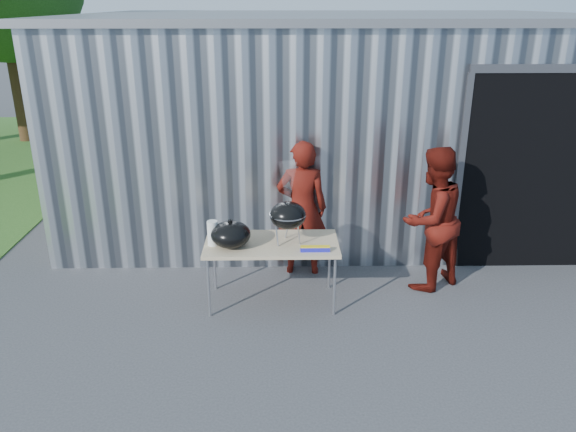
{
  "coord_description": "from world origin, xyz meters",
  "views": [
    {
      "loc": [
        -0.21,
        -4.99,
        3.28
      ],
      "look_at": [
        -0.1,
        0.83,
        1.05
      ],
      "focal_mm": 35.0,
      "sensor_mm": 36.0,
      "label": 1
    }
  ],
  "objects_px": {
    "folding_table": "(272,246)",
    "person_bystander": "(432,219)",
    "kettle_grill": "(288,207)",
    "person_cook": "(302,208)"
  },
  "relations": [
    {
      "from": "kettle_grill",
      "to": "person_bystander",
      "type": "distance_m",
      "value": 1.78
    },
    {
      "from": "kettle_grill",
      "to": "person_bystander",
      "type": "relative_size",
      "value": 0.53
    },
    {
      "from": "folding_table",
      "to": "kettle_grill",
      "type": "relative_size",
      "value": 1.62
    },
    {
      "from": "kettle_grill",
      "to": "person_bystander",
      "type": "bearing_deg",
      "value": 12.51
    },
    {
      "from": "folding_table",
      "to": "person_cook",
      "type": "xyz_separation_m",
      "value": [
        0.37,
        0.79,
        0.16
      ]
    },
    {
      "from": "folding_table",
      "to": "person_bystander",
      "type": "xyz_separation_m",
      "value": [
        1.89,
        0.37,
        0.16
      ]
    },
    {
      "from": "kettle_grill",
      "to": "person_cook",
      "type": "bearing_deg",
      "value": 76.49
    },
    {
      "from": "folding_table",
      "to": "person_cook",
      "type": "relative_size",
      "value": 0.87
    },
    {
      "from": "person_bystander",
      "to": "folding_table",
      "type": "bearing_deg",
      "value": -21.32
    },
    {
      "from": "kettle_grill",
      "to": "person_bystander",
      "type": "height_order",
      "value": "person_bystander"
    }
  ]
}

